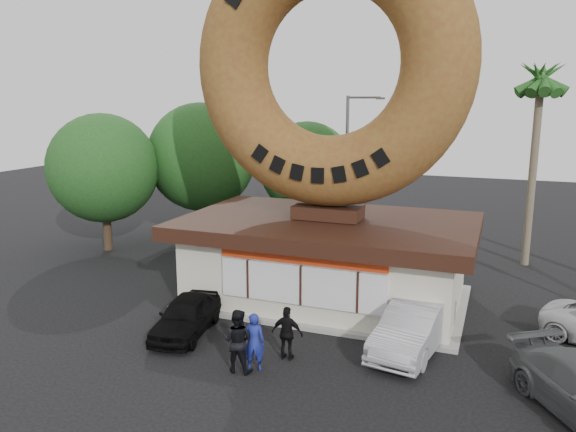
# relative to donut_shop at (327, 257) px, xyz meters

# --- Properties ---
(ground) EXTENTS (90.00, 90.00, 0.00)m
(ground) POSITION_rel_donut_shop_xyz_m (0.00, -5.98, -1.77)
(ground) COLOR black
(ground) RESTS_ON ground
(donut_shop) EXTENTS (11.20, 7.20, 3.80)m
(donut_shop) POSITION_rel_donut_shop_xyz_m (0.00, 0.00, 0.00)
(donut_shop) COLOR beige
(donut_shop) RESTS_ON ground
(giant_donut) EXTENTS (10.53, 2.68, 10.53)m
(giant_donut) POSITION_rel_donut_shop_xyz_m (0.00, 0.02, 7.30)
(giant_donut) COLOR brown
(giant_donut) RESTS_ON donut_shop
(tree_west) EXTENTS (6.00, 6.00, 7.65)m
(tree_west) POSITION_rel_donut_shop_xyz_m (-9.50, 7.02, 2.87)
(tree_west) COLOR #473321
(tree_west) RESTS_ON ground
(tree_mid) EXTENTS (5.20, 5.20, 6.63)m
(tree_mid) POSITION_rel_donut_shop_xyz_m (-4.00, 9.02, 2.25)
(tree_mid) COLOR #473321
(tree_mid) RESTS_ON ground
(tree_far) EXTENTS (5.60, 5.60, 7.14)m
(tree_far) POSITION_rel_donut_shop_xyz_m (-13.00, 3.02, 2.56)
(tree_far) COLOR #473321
(tree_far) RESTS_ON ground
(palm_near) EXTENTS (2.60, 2.60, 9.75)m
(palm_near) POSITION_rel_donut_shop_xyz_m (7.50, 8.02, 6.65)
(palm_near) COLOR #726651
(palm_near) RESTS_ON ground
(street_lamp) EXTENTS (2.11, 0.20, 8.00)m
(street_lamp) POSITION_rel_donut_shop_xyz_m (-1.86, 10.02, 2.72)
(street_lamp) COLOR #59595E
(street_lamp) RESTS_ON ground
(person_left) EXTENTS (0.73, 0.58, 1.76)m
(person_left) POSITION_rel_donut_shop_xyz_m (-0.24, -6.44, -0.88)
(person_left) COLOR navy
(person_left) RESTS_ON ground
(person_center) EXTENTS (0.97, 0.77, 1.90)m
(person_center) POSITION_rel_donut_shop_xyz_m (-0.66, -6.69, -0.82)
(person_center) COLOR black
(person_center) RESTS_ON ground
(person_right) EXTENTS (1.00, 0.44, 1.68)m
(person_right) POSITION_rel_donut_shop_xyz_m (0.42, -5.45, -0.92)
(person_right) COLOR black
(person_right) RESTS_ON ground
(car_black) EXTENTS (2.13, 3.99, 1.29)m
(car_black) POSITION_rel_donut_shop_xyz_m (-3.48, -4.88, -1.12)
(car_black) COLOR black
(car_black) RESTS_ON ground
(car_silver) EXTENTS (2.29, 4.78, 1.51)m
(car_silver) POSITION_rel_donut_shop_xyz_m (3.90, -3.39, -1.01)
(car_silver) COLOR #A6A6AB
(car_silver) RESTS_ON ground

